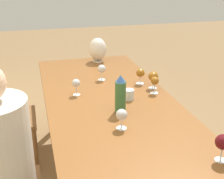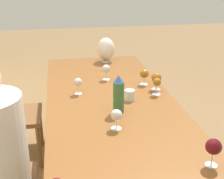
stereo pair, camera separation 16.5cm
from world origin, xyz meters
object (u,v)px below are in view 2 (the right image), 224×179
(wine_glass_1, at_px, (116,116))
(wine_glass_4, at_px, (78,83))
(wine_glass_0, at_px, (157,83))
(wine_glass_6, at_px, (106,69))
(wine_glass_5, at_px, (156,78))
(vase, at_px, (106,49))
(water_bottle, at_px, (119,94))
(wine_glass_2, at_px, (144,74))
(chair_far, at_px, (8,112))
(water_tumbler, at_px, (130,95))
(wine_glass_3, at_px, (214,147))

(wine_glass_1, distance_m, wine_glass_4, 0.62)
(wine_glass_0, bearing_deg, wine_glass_1, 139.49)
(wine_glass_4, xyz_separation_m, wine_glass_6, (0.28, -0.26, 0.00))
(wine_glass_4, bearing_deg, wine_glass_5, -91.48)
(vase, relative_size, wine_glass_1, 1.92)
(water_bottle, height_order, wine_glass_0, water_bottle)
(wine_glass_2, bearing_deg, wine_glass_0, -170.82)
(chair_far, bearing_deg, water_bottle, -131.36)
(water_tumbler, relative_size, vase, 0.31)
(wine_glass_6, bearing_deg, wine_glass_2, -120.39)
(water_tumbler, bearing_deg, wine_glass_5, -56.87)
(wine_glass_1, relative_size, wine_glass_4, 0.99)
(wine_glass_6, bearing_deg, wine_glass_4, 136.65)
(wine_glass_2, height_order, wine_glass_3, wine_glass_3)
(wine_glass_2, relative_size, chair_far, 0.15)
(wine_glass_0, distance_m, chair_far, 1.35)
(water_tumbler, distance_m, chair_far, 1.17)
(wine_glass_4, bearing_deg, vase, -23.00)
(wine_glass_0, relative_size, wine_glass_4, 1.04)
(water_tumbler, bearing_deg, wine_glass_2, -33.33)
(wine_glass_2, relative_size, wine_glass_6, 0.96)
(water_bottle, xyz_separation_m, water_tumbler, (0.18, -0.12, -0.09))
(wine_glass_1, distance_m, wine_glass_6, 0.87)
(vase, relative_size, chair_far, 0.28)
(water_tumbler, bearing_deg, wine_glass_6, 12.14)
(wine_glass_3, bearing_deg, wine_glass_5, -2.27)
(water_tumbler, height_order, wine_glass_0, wine_glass_0)
(chair_far, bearing_deg, vase, -65.51)
(wine_glass_2, distance_m, wine_glass_6, 0.34)
(wine_glass_1, bearing_deg, wine_glass_5, -36.97)
(wine_glass_6, bearing_deg, wine_glass_5, -129.70)
(water_tumbler, xyz_separation_m, wine_glass_0, (0.07, -0.23, 0.06))
(vase, distance_m, wine_glass_6, 0.55)
(vase, relative_size, wine_glass_4, 1.91)
(wine_glass_4, bearing_deg, wine_glass_3, -151.06)
(wine_glass_5, height_order, wine_glass_6, wine_glass_5)
(vase, bearing_deg, water_tumbler, -179.31)
(water_tumbler, distance_m, wine_glass_0, 0.24)
(water_bottle, bearing_deg, wine_glass_3, -153.78)
(wine_glass_1, height_order, wine_glass_5, wine_glass_5)
(wine_glass_6, bearing_deg, wine_glass_1, 174.79)
(wine_glass_1, xyz_separation_m, wine_glass_3, (-0.45, -0.39, 0.02))
(wine_glass_1, xyz_separation_m, wine_glass_6, (0.87, -0.08, 0.01))
(wine_glass_6, bearing_deg, wine_glass_3, -166.64)
(wine_glass_4, bearing_deg, wine_glass_2, -78.94)
(water_tumbler, height_order, chair_far, chair_far)
(wine_glass_6, bearing_deg, water_bottle, 178.18)
(vase, bearing_deg, wine_glass_1, 173.30)
(vase, xyz_separation_m, wine_glass_0, (-0.94, -0.24, -0.03))
(wine_glass_2, bearing_deg, water_bottle, 146.65)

